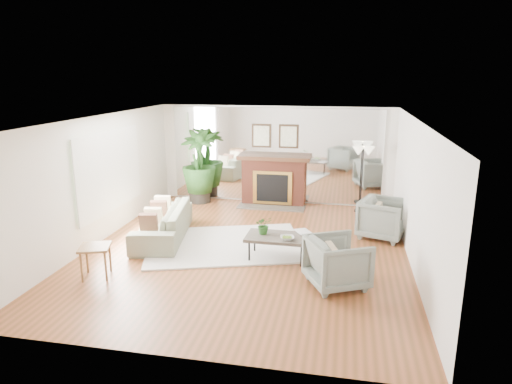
% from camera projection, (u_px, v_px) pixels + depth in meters
% --- Properties ---
extents(ground, '(7.00, 7.00, 0.00)m').
position_uv_depth(ground, '(247.00, 250.00, 8.75)').
color(ground, brown).
rests_on(ground, ground).
extents(wall_left, '(0.02, 7.00, 2.50)m').
position_uv_depth(wall_left, '(98.00, 180.00, 9.00)').
color(wall_left, white).
rests_on(wall_left, ground).
extents(wall_right, '(0.02, 7.00, 2.50)m').
position_uv_depth(wall_right, '(415.00, 195.00, 7.88)').
color(wall_right, white).
rests_on(wall_right, ground).
extents(wall_back, '(6.00, 0.02, 2.50)m').
position_uv_depth(wall_back, '(275.00, 155.00, 11.75)').
color(wall_back, white).
rests_on(wall_back, ground).
extents(mirror_panel, '(5.40, 0.04, 2.40)m').
position_uv_depth(mirror_panel, '(275.00, 155.00, 11.73)').
color(mirror_panel, silver).
rests_on(mirror_panel, wall_back).
extents(window_panel, '(0.04, 2.40, 1.50)m').
position_uv_depth(window_panel, '(110.00, 171.00, 9.35)').
color(window_panel, '#B2E09E').
rests_on(window_panel, wall_left).
extents(fireplace, '(1.85, 0.83, 2.05)m').
position_uv_depth(fireplace, '(274.00, 179.00, 11.68)').
color(fireplace, maroon).
rests_on(fireplace, ground).
extents(area_rug, '(3.53, 2.98, 0.03)m').
position_uv_depth(area_rug, '(226.00, 244.00, 9.00)').
color(area_rug, white).
rests_on(area_rug, ground).
extents(coffee_table, '(1.13, 0.67, 0.45)m').
position_uv_depth(coffee_table, '(277.00, 238.00, 8.23)').
color(coffee_table, '#564F44').
rests_on(coffee_table, ground).
extents(sofa, '(1.27, 2.37, 0.66)m').
position_uv_depth(sofa, '(163.00, 223.00, 9.33)').
color(sofa, gray).
rests_on(sofa, ground).
extents(armchair_back, '(1.14, 1.13, 0.82)m').
position_uv_depth(armchair_back, '(383.00, 219.00, 9.33)').
color(armchair_back, slate).
rests_on(armchair_back, ground).
extents(armchair_front, '(1.17, 1.16, 0.80)m').
position_uv_depth(armchair_front, '(337.00, 262.00, 7.20)').
color(armchair_front, slate).
rests_on(armchair_front, ground).
extents(side_table, '(0.60, 0.60, 0.54)m').
position_uv_depth(side_table, '(95.00, 251.00, 7.50)').
color(side_table, brown).
rests_on(side_table, ground).
extents(potted_ficus, '(0.94, 0.94, 1.91)m').
position_uv_depth(potted_ficus, '(199.00, 164.00, 11.80)').
color(potted_ficus, black).
rests_on(potted_ficus, ground).
extents(floor_lamp, '(0.53, 0.29, 1.61)m').
position_uv_depth(floor_lamp, '(363.00, 156.00, 10.87)').
color(floor_lamp, black).
rests_on(floor_lamp, ground).
extents(tabletop_plant, '(0.37, 0.34, 0.34)m').
position_uv_depth(tabletop_plant, '(264.00, 225.00, 8.29)').
color(tabletop_plant, '#2D6023').
rests_on(tabletop_plant, coffee_table).
extents(fruit_bowl, '(0.31, 0.31, 0.06)m').
position_uv_depth(fruit_bowl, '(287.00, 238.00, 8.03)').
color(fruit_bowl, brown).
rests_on(fruit_bowl, coffee_table).
extents(book, '(0.37, 0.40, 0.02)m').
position_uv_depth(book, '(297.00, 232.00, 8.36)').
color(book, brown).
rests_on(book, coffee_table).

